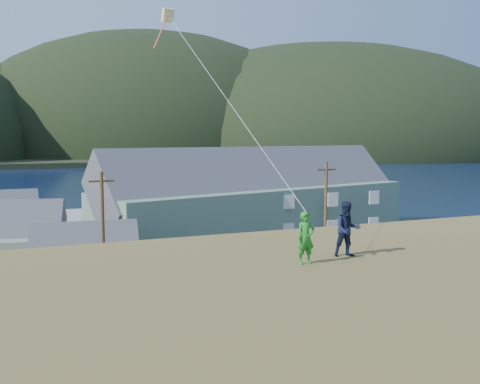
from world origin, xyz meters
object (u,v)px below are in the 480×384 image
object	(u,v)px
wharf	(16,222)
kite_flyer_green	(306,238)
shed_white	(85,260)
lodge	(258,199)
kite_flyer_navy	(347,229)

from	to	relation	value
wharf	kite_flyer_green	size ratio (longest dim) A/B	15.74
shed_white	kite_flyer_green	size ratio (longest dim) A/B	4.88
wharf	kite_flyer_green	bearing A→B (deg)	-81.22
lodge	kite_flyer_navy	distance (m)	38.53
wharf	lodge	distance (m)	32.65
kite_flyer_green	kite_flyer_navy	size ratio (longest dim) A/B	0.90
shed_white	lodge	bearing A→B (deg)	37.13
lodge	kite_flyer_green	xyz separation A→B (m)	(-14.85, -36.49, 3.30)
wharf	shed_white	size ratio (longest dim) A/B	3.23
lodge	kite_flyer_green	bearing A→B (deg)	-126.41
kite_flyer_green	kite_flyer_navy	distance (m)	1.85
kite_flyer_navy	shed_white	bearing A→B (deg)	118.84
shed_white	kite_flyer_navy	size ratio (longest dim) A/B	4.38
wharf	shed_white	xyz separation A→B (m)	(4.90, -33.43, 1.89)
lodge	shed_white	size ratio (longest dim) A/B	4.50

